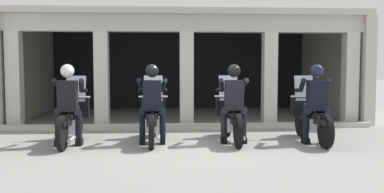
% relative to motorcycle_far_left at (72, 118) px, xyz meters
% --- Properties ---
extents(ground_plane, '(80.00, 80.00, 0.00)m').
position_rel_motorcycle_far_left_xyz_m(ground_plane, '(2.44, 2.62, -0.50)').
color(ground_plane, gray).
extents(station_building, '(9.84, 5.35, 3.03)m').
position_rel_motorcycle_far_left_xyz_m(station_building, '(2.44, 5.01, 1.46)').
color(station_building, black).
rests_on(station_building, ground).
extents(kerb_strip, '(9.34, 0.24, 0.12)m').
position_rel_motorcycle_far_left_xyz_m(kerb_strip, '(2.44, 1.84, -0.44)').
color(kerb_strip, '#B7B5AD').
rests_on(kerb_strip, ground).
extents(motorcycle_far_left, '(0.62, 2.04, 1.35)m').
position_rel_motorcycle_far_left_xyz_m(motorcycle_far_left, '(0.00, 0.00, 0.00)').
color(motorcycle_far_left, black).
rests_on(motorcycle_far_left, ground).
extents(police_officer_far_left, '(0.63, 0.61, 1.58)m').
position_rel_motorcycle_far_left_xyz_m(police_officer_far_left, '(-0.00, -0.28, 0.44)').
color(police_officer_far_left, black).
rests_on(police_officer_far_left, ground).
extents(motorcycle_center_left, '(0.62, 2.04, 1.35)m').
position_rel_motorcycle_far_left_xyz_m(motorcycle_center_left, '(1.63, 0.06, 0.00)').
color(motorcycle_center_left, black).
rests_on(motorcycle_center_left, ground).
extents(police_officer_center_left, '(0.63, 0.61, 1.58)m').
position_rel_motorcycle_far_left_xyz_m(police_officer_center_left, '(1.62, -0.22, 0.44)').
color(police_officer_center_left, black).
rests_on(police_officer_center_left, ground).
extents(motorcycle_center_right, '(0.62, 2.04, 1.35)m').
position_rel_motorcycle_far_left_xyz_m(motorcycle_center_right, '(3.25, 0.05, 0.00)').
color(motorcycle_center_right, black).
rests_on(motorcycle_center_right, ground).
extents(police_officer_center_right, '(0.63, 0.61, 1.58)m').
position_rel_motorcycle_far_left_xyz_m(police_officer_center_right, '(3.25, -0.24, 0.44)').
color(police_officer_center_right, black).
rests_on(police_officer_center_right, ground).
extents(motorcycle_far_right, '(0.62, 2.04, 1.35)m').
position_rel_motorcycle_far_left_xyz_m(motorcycle_far_right, '(4.88, -0.11, 0.00)').
color(motorcycle_far_right, black).
rests_on(motorcycle_far_right, ground).
extents(police_officer_far_right, '(0.63, 0.61, 1.58)m').
position_rel_motorcycle_far_left_xyz_m(police_officer_far_right, '(4.88, -0.39, 0.44)').
color(police_officer_far_right, black).
rests_on(police_officer_far_right, ground).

